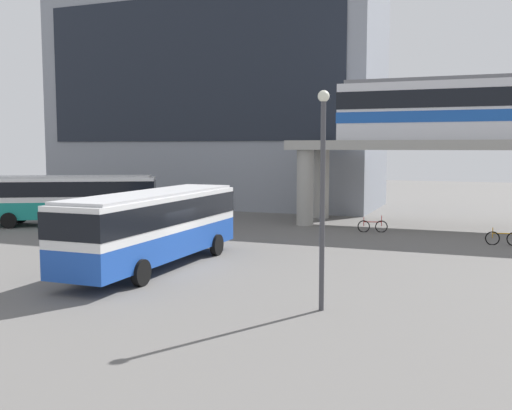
% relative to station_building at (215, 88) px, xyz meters
% --- Properties ---
extents(ground_plane, '(120.00, 120.00, 0.00)m').
position_rel_station_building_xyz_m(ground_plane, '(10.11, -16.48, -10.30)').
color(ground_plane, '#605E5B').
extents(station_building, '(28.76, 10.69, 20.59)m').
position_rel_station_building_xyz_m(station_building, '(0.00, 0.00, 0.00)').
color(station_building, gray).
rests_on(station_building, ground_plane).
extents(train, '(20.82, 2.96, 3.84)m').
position_rel_station_building_xyz_m(train, '(23.87, -9.05, -2.81)').
color(train, silver).
rests_on(train, elevated_platform).
extents(bus_main, '(2.78, 11.04, 3.22)m').
position_rel_station_building_xyz_m(bus_main, '(9.54, -26.55, -8.31)').
color(bus_main, '#1E4CB2').
rests_on(bus_main, ground_plane).
extents(bus_secondary, '(10.94, 7.43, 3.22)m').
position_rel_station_building_xyz_m(bus_secondary, '(-2.76, -16.63, -8.31)').
color(bus_secondary, teal).
rests_on(bus_secondary, ground_plane).
extents(bicycle_red, '(1.74, 0.55, 1.04)m').
position_rel_station_building_xyz_m(bicycle_red, '(16.34, -12.78, -9.94)').
color(bicycle_red, black).
rests_on(bicycle_red, ground_plane).
extents(bicycle_orange, '(1.78, 0.29, 1.04)m').
position_rel_station_building_xyz_m(bicycle_orange, '(23.52, -15.05, -9.94)').
color(bicycle_orange, black).
rests_on(bicycle_orange, ground_plane).
extents(pedestrian_waiting_near_stop, '(0.47, 0.47, 1.80)m').
position_rel_station_building_xyz_m(pedestrian_waiting_near_stop, '(6.26, -15.11, -9.45)').
color(pedestrian_waiting_near_stop, gray).
rests_on(pedestrian_waiting_near_stop, ground_plane).
extents(lamp_post, '(0.36, 0.36, 6.82)m').
position_rel_station_building_xyz_m(lamp_post, '(17.82, -30.38, -6.31)').
color(lamp_post, '#3F3F44').
rests_on(lamp_post, ground_plane).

